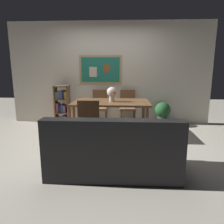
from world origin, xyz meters
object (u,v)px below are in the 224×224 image
(dining_chair_far_right, at_px, (128,105))
(bookshelf, at_px, (63,107))
(potted_ivy, at_px, (163,112))
(dining_table, at_px, (111,105))
(flower_vase, at_px, (112,93))
(dining_chair_far_left, at_px, (100,105))
(dining_chair_near_left, at_px, (90,120))
(leather_couch, at_px, (113,152))

(dining_chair_far_right, distance_m, bookshelf, 1.65)
(bookshelf, relative_size, potted_ivy, 1.64)
(dining_table, height_order, flower_vase, flower_vase)
(dining_table, xyz_separation_m, dining_chair_far_left, (-0.34, 0.79, -0.13))
(dining_table, height_order, dining_chair_near_left, dining_chair_near_left)
(flower_vase, bearing_deg, leather_couch, -86.29)
(potted_ivy, bearing_deg, leather_couch, -114.06)
(leather_couch, relative_size, bookshelf, 1.76)
(dining_chair_far_left, xyz_separation_m, potted_ivy, (1.60, 0.07, -0.20))
(dining_chair_far_right, xyz_separation_m, bookshelf, (-1.65, -0.12, -0.06))
(dining_chair_near_left, bearing_deg, dining_table, 66.65)
(potted_ivy, bearing_deg, flower_vase, -145.09)
(bookshelf, distance_m, potted_ivy, 2.55)
(potted_ivy, relative_size, flower_vase, 2.00)
(flower_vase, bearing_deg, dining_chair_far_left, 113.72)
(leather_couch, bearing_deg, dining_chair_far_right, 84.50)
(dining_chair_far_left, xyz_separation_m, leather_couch, (0.46, -2.49, -0.23))
(dining_chair_far_left, distance_m, dining_chair_far_right, 0.71)
(bookshelf, bearing_deg, leather_couch, -59.70)
(potted_ivy, bearing_deg, dining_table, -146.05)
(leather_couch, bearing_deg, potted_ivy, 65.94)
(dining_table, bearing_deg, dining_chair_far_left, 113.16)
(dining_chair_far_left, bearing_deg, dining_chair_far_right, 2.99)
(dining_chair_near_left, bearing_deg, dining_chair_far_left, 89.68)
(leather_couch, xyz_separation_m, potted_ivy, (1.14, 2.55, 0.03))
(dining_chair_far_right, bearing_deg, leather_couch, -95.50)
(dining_chair_near_left, bearing_deg, dining_chair_far_right, 66.23)
(leather_couch, relative_size, potted_ivy, 2.90)
(dining_chair_far_left, xyz_separation_m, bookshelf, (-0.94, -0.08, -0.06))
(dining_chair_far_left, height_order, dining_chair_near_left, same)
(dining_chair_far_left, relative_size, flower_vase, 2.94)
(dining_table, height_order, dining_chair_far_right, dining_chair_far_right)
(dining_chair_far_left, height_order, leather_couch, dining_chair_far_left)
(bookshelf, bearing_deg, dining_chair_far_left, 5.06)
(dining_table, xyz_separation_m, bookshelf, (-1.28, 0.70, -0.19))
(leather_couch, bearing_deg, dining_table, 94.25)
(potted_ivy, bearing_deg, bookshelf, -176.61)
(dining_table, bearing_deg, dining_chair_far_right, 65.83)
(bookshelf, height_order, flower_vase, flower_vase)
(dining_chair_far_left, distance_m, potted_ivy, 1.62)
(dining_chair_near_left, relative_size, leather_couch, 0.51)
(dining_chair_far_right, relative_size, potted_ivy, 1.46)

